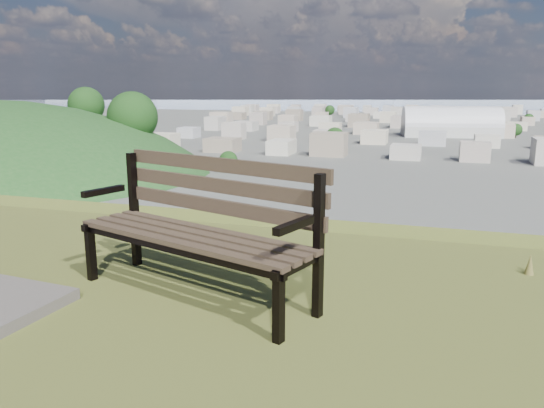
% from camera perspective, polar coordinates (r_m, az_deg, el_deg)
% --- Properties ---
extents(park_bench, '(2.06, 1.22, 1.03)m').
position_cam_1_polar(park_bench, '(4.04, -7.55, -1.72)').
color(park_bench, '#423626').
rests_on(park_bench, hilltop_mesa).
extents(arena, '(52.61, 29.69, 20.95)m').
position_cam_1_polar(arena, '(300.53, 18.64, 7.85)').
color(arena, beige).
rests_on(arena, ground).
extents(city_blocks, '(395.00, 361.00, 7.00)m').
position_cam_1_polar(city_blocks, '(396.67, 17.32, 8.73)').
color(city_blocks, '#BFB3A8').
rests_on(city_blocks, ground).
extents(city_trees, '(406.52, 387.20, 9.98)m').
position_cam_1_polar(city_trees, '(322.50, 12.49, 8.47)').
color(city_trees, '#2E2017').
rests_on(city_trees, ground).
extents(bay_water, '(2400.00, 700.00, 0.12)m').
position_cam_1_polar(bay_water, '(901.94, 17.56, 10.37)').
color(bay_water, '#919EB8').
rests_on(bay_water, ground).
extents(far_hills, '(2050.00, 340.00, 60.00)m').
position_cam_1_polar(far_hills, '(1405.86, 15.17, 12.16)').
color(far_hills, '#9CADC2').
rests_on(far_hills, ground).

